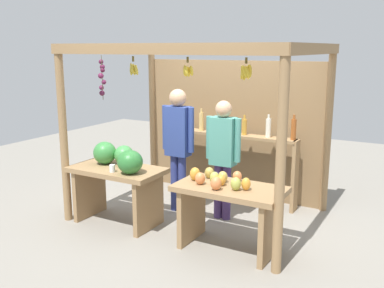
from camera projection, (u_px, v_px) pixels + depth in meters
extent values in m
plane|color=gray|center=(199.00, 214.00, 5.94)|extent=(12.00, 12.00, 0.00)
cylinder|color=#99754C|center=(63.00, 135.00, 5.53)|extent=(0.10, 0.10, 2.25)
cylinder|color=#99754C|center=(281.00, 164.00, 4.18)|extent=(0.10, 0.10, 2.25)
cylinder|color=#99754C|center=(153.00, 115.00, 7.22)|extent=(0.10, 0.10, 2.25)
cylinder|color=#99754C|center=(328.00, 130.00, 5.86)|extent=(0.10, 0.10, 2.25)
cube|color=#99754C|center=(155.00, 49.00, 4.63)|extent=(2.93, 0.12, 0.12)
cube|color=#99754C|center=(111.00, 49.00, 6.15)|extent=(0.12, 2.08, 0.12)
cube|color=#99754C|center=(314.00, 49.00, 4.79)|extent=(0.12, 2.08, 0.12)
cube|color=olive|center=(232.00, 129.00, 6.58)|extent=(2.83, 0.04, 2.03)
cylinder|color=brown|center=(188.00, 60.00, 4.54)|extent=(0.02, 0.02, 0.06)
ellipsoid|color=gold|center=(191.00, 71.00, 4.55)|extent=(0.04, 0.07, 0.12)
ellipsoid|color=gold|center=(190.00, 72.00, 4.59)|extent=(0.07, 0.04, 0.12)
ellipsoid|color=gold|center=(187.00, 71.00, 4.59)|extent=(0.05, 0.06, 0.12)
ellipsoid|color=gold|center=(185.00, 70.00, 4.57)|extent=(0.05, 0.05, 0.12)
ellipsoid|color=gold|center=(186.00, 70.00, 4.52)|extent=(0.07, 0.04, 0.12)
cylinder|color=brown|center=(133.00, 59.00, 4.89)|extent=(0.02, 0.02, 0.06)
ellipsoid|color=gold|center=(136.00, 70.00, 4.89)|extent=(0.04, 0.07, 0.13)
ellipsoid|color=gold|center=(135.00, 70.00, 4.93)|extent=(0.07, 0.04, 0.13)
ellipsoid|color=gold|center=(133.00, 69.00, 4.93)|extent=(0.05, 0.06, 0.13)
ellipsoid|color=gold|center=(131.00, 70.00, 4.91)|extent=(0.06, 0.07, 0.13)
ellipsoid|color=gold|center=(132.00, 68.00, 4.88)|extent=(0.06, 0.04, 0.13)
cylinder|color=brown|center=(246.00, 60.00, 4.27)|extent=(0.02, 0.02, 0.06)
ellipsoid|color=gold|center=(250.00, 71.00, 4.27)|extent=(0.04, 0.05, 0.13)
ellipsoid|color=gold|center=(249.00, 74.00, 4.30)|extent=(0.07, 0.08, 0.14)
ellipsoid|color=gold|center=(247.00, 70.00, 4.31)|extent=(0.08, 0.04, 0.13)
ellipsoid|color=gold|center=(245.00, 74.00, 4.32)|extent=(0.06, 0.05, 0.13)
ellipsoid|color=gold|center=(243.00, 73.00, 4.31)|extent=(0.04, 0.08, 0.13)
ellipsoid|color=gold|center=(243.00, 71.00, 4.28)|extent=(0.06, 0.07, 0.14)
ellipsoid|color=gold|center=(245.00, 72.00, 4.26)|extent=(0.07, 0.04, 0.13)
ellipsoid|color=gold|center=(248.00, 72.00, 4.26)|extent=(0.06, 0.06, 0.14)
cylinder|color=#4C422D|center=(102.00, 78.00, 5.50)|extent=(0.01, 0.01, 0.55)
sphere|color=#511938|center=(101.00, 62.00, 5.49)|extent=(0.06, 0.06, 0.06)
sphere|color=#511938|center=(102.00, 67.00, 5.49)|extent=(0.06, 0.06, 0.06)
sphere|color=#47142D|center=(103.00, 70.00, 5.49)|extent=(0.06, 0.06, 0.06)
sphere|color=#601E42|center=(101.00, 76.00, 5.50)|extent=(0.07, 0.07, 0.07)
sphere|color=#511938|center=(104.00, 82.00, 5.52)|extent=(0.06, 0.06, 0.06)
sphere|color=#601E42|center=(101.00, 88.00, 5.55)|extent=(0.06, 0.06, 0.06)
sphere|color=#511938|center=(102.00, 93.00, 5.52)|extent=(0.07, 0.07, 0.07)
cube|color=#99754C|center=(117.00, 170.00, 5.53)|extent=(1.19, 0.64, 0.06)
cube|color=#99754C|center=(90.00, 192.00, 5.84)|extent=(0.06, 0.58, 0.67)
cube|color=#99754C|center=(149.00, 204.00, 5.38)|extent=(0.06, 0.58, 0.67)
ellipsoid|color=#38843D|center=(105.00, 153.00, 5.68)|extent=(0.37, 0.37, 0.29)
ellipsoid|color=#2D7533|center=(130.00, 162.00, 5.23)|extent=(0.31, 0.31, 0.29)
ellipsoid|color=#429347|center=(124.00, 155.00, 5.64)|extent=(0.30, 0.30, 0.25)
cylinder|color=white|center=(112.00, 168.00, 5.32)|extent=(0.07, 0.07, 0.09)
cube|color=#99754C|center=(230.00, 189.00, 4.78)|extent=(1.19, 0.64, 0.06)
cube|color=#99754C|center=(192.00, 213.00, 5.09)|extent=(0.06, 0.58, 0.67)
cube|color=#99754C|center=(270.00, 229.00, 4.63)|extent=(0.06, 0.58, 0.67)
ellipsoid|color=#B79E47|center=(223.00, 177.00, 4.91)|extent=(0.13, 0.13, 0.13)
ellipsoid|color=gold|center=(221.00, 180.00, 4.79)|extent=(0.11, 0.11, 0.12)
ellipsoid|color=#B79E47|center=(209.00, 173.00, 5.07)|extent=(0.15, 0.15, 0.13)
ellipsoid|color=#A8B24C|center=(236.00, 184.00, 4.63)|extent=(0.12, 0.12, 0.14)
ellipsoid|color=#E07F47|center=(237.00, 176.00, 4.96)|extent=(0.14, 0.14, 0.12)
ellipsoid|color=gold|center=(246.00, 184.00, 4.64)|extent=(0.11, 0.11, 0.14)
ellipsoid|color=#A8B24C|center=(214.00, 178.00, 4.85)|extent=(0.11, 0.11, 0.14)
ellipsoid|color=gold|center=(195.00, 174.00, 4.98)|extent=(0.17, 0.17, 0.15)
ellipsoid|color=#E07F47|center=(200.00, 178.00, 4.84)|extent=(0.11, 0.11, 0.14)
ellipsoid|color=#E07F47|center=(216.00, 183.00, 4.64)|extent=(0.16, 0.16, 0.14)
cube|color=#99754C|center=(179.00, 160.00, 6.83)|extent=(0.05, 0.20, 1.00)
cube|color=#99754C|center=(295.00, 176.00, 5.95)|extent=(0.05, 0.20, 1.00)
cube|color=#99754C|center=(233.00, 135.00, 6.29)|extent=(1.84, 0.22, 0.04)
cylinder|color=gold|center=(182.00, 119.00, 6.67)|extent=(0.06, 0.06, 0.28)
cylinder|color=gold|center=(182.00, 108.00, 6.63)|extent=(0.03, 0.03, 0.06)
cylinder|color=#D8B266|center=(201.00, 122.00, 6.51)|extent=(0.07, 0.07, 0.27)
cylinder|color=#D8B266|center=(201.00, 111.00, 6.47)|extent=(0.03, 0.03, 0.06)
cylinder|color=#D8B266|center=(223.00, 125.00, 6.34)|extent=(0.06, 0.06, 0.23)
cylinder|color=#D8B266|center=(223.00, 115.00, 6.31)|extent=(0.03, 0.03, 0.06)
cylinder|color=gold|center=(244.00, 127.00, 6.18)|extent=(0.07, 0.07, 0.22)
cylinder|color=gold|center=(245.00, 117.00, 6.15)|extent=(0.03, 0.03, 0.06)
cylinder|color=silver|center=(268.00, 128.00, 6.01)|extent=(0.07, 0.07, 0.26)
cylinder|color=silver|center=(269.00, 117.00, 5.97)|extent=(0.03, 0.03, 0.06)
cylinder|color=#994C1E|center=(294.00, 130.00, 5.84)|extent=(0.07, 0.07, 0.28)
cylinder|color=#994C1E|center=(294.00, 117.00, 5.80)|extent=(0.03, 0.03, 0.06)
cylinder|color=navy|center=(175.00, 183.00, 6.03)|extent=(0.11, 0.11, 0.79)
cylinder|color=navy|center=(182.00, 184.00, 5.98)|extent=(0.11, 0.11, 0.79)
cube|color=#2D428C|center=(178.00, 131.00, 5.85)|extent=(0.32, 0.19, 0.66)
cylinder|color=#2D428C|center=(165.00, 127.00, 5.94)|extent=(0.08, 0.08, 0.60)
cylinder|color=#2D428C|center=(191.00, 130.00, 5.75)|extent=(0.08, 0.08, 0.60)
sphere|color=tan|center=(178.00, 98.00, 5.75)|extent=(0.23, 0.23, 0.23)
cylinder|color=#442F68|center=(218.00, 191.00, 5.77)|extent=(0.11, 0.11, 0.73)
cylinder|color=#442F68|center=(227.00, 192.00, 5.71)|extent=(0.11, 0.11, 0.73)
cube|color=teal|center=(223.00, 141.00, 5.59)|extent=(0.32, 0.19, 0.62)
cylinder|color=teal|center=(209.00, 137.00, 5.68)|extent=(0.08, 0.08, 0.56)
cylinder|color=teal|center=(238.00, 140.00, 5.49)|extent=(0.08, 0.08, 0.56)
sphere|color=tan|center=(224.00, 109.00, 5.50)|extent=(0.21, 0.21, 0.21)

